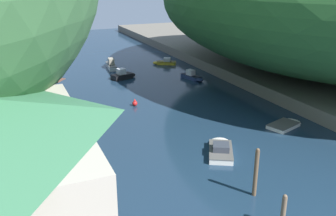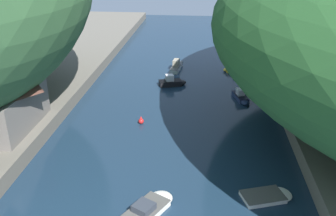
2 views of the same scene
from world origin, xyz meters
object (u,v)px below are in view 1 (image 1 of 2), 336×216
object	(u,v)px
boathouse_shed	(11,99)
boat_far_right_bank	(221,149)
boat_moored_right	(124,75)
channel_buoy_near	(135,103)
boat_near_quay	(164,62)
person_on_quay	(41,135)
boat_small_dinghy	(193,77)
boat_navy_launch	(111,64)
boat_white_cruiser	(286,124)

from	to	relation	value
boathouse_shed	boat_far_right_bank	world-z (taller)	boathouse_shed
boat_moored_right	channel_buoy_near	xyz separation A→B (m)	(-2.45, -12.35, -0.14)
boathouse_shed	channel_buoy_near	world-z (taller)	boathouse_shed
boathouse_shed	boat_near_quay	distance (m)	34.30
boat_far_right_bank	person_on_quay	bearing A→B (deg)	-166.42
boat_far_right_bank	boathouse_shed	bearing A→B (deg)	179.18
boat_moored_right	boat_small_dinghy	bearing A→B (deg)	46.51
boat_far_right_bank	person_on_quay	size ratio (longest dim) A/B	3.09
boat_navy_launch	boat_far_right_bank	distance (m)	34.36
boathouse_shed	boat_white_cruiser	bearing A→B (deg)	-15.17
boat_small_dinghy	channel_buoy_near	xyz separation A→B (m)	(-11.55, -7.89, -0.05)
boat_moored_right	person_on_quay	distance (m)	26.68
boat_small_dinghy	channel_buoy_near	world-z (taller)	boat_small_dinghy
boat_navy_launch	person_on_quay	world-z (taller)	person_on_quay
boathouse_shed	boat_white_cruiser	xyz separation A→B (m)	(25.21, -6.84, -3.95)
boat_navy_launch	boat_moored_right	bearing A→B (deg)	-83.63
boathouse_shed	boat_far_right_bank	distance (m)	18.99
boathouse_shed	boat_navy_launch	xyz separation A→B (m)	(15.57, 25.04, -3.64)
boathouse_shed	boat_moored_right	distance (m)	23.69
boathouse_shed	boat_navy_launch	size ratio (longest dim) A/B	1.62
boathouse_shed	boat_navy_launch	bearing A→B (deg)	58.13
boat_moored_right	person_on_quay	xyz separation A→B (m)	(-13.69, -22.81, 2.00)
boathouse_shed	boat_white_cruiser	distance (m)	26.42
boat_navy_launch	boat_far_right_bank	xyz separation A→B (m)	(0.54, -34.36, -0.17)
boat_white_cruiser	boat_moored_right	world-z (taller)	boat_moored_right
boat_navy_launch	channel_buoy_near	distance (m)	20.06
boat_navy_launch	channel_buoy_near	bearing A→B (deg)	-90.63
boathouse_shed	boat_near_quay	bearing A→B (deg)	43.89
boat_near_quay	boathouse_shed	bearing A→B (deg)	163.36
boat_moored_right	boat_white_cruiser	bearing A→B (deg)	4.25
boat_small_dinghy	person_on_quay	distance (m)	29.34
boathouse_shed	boat_moored_right	xyz separation A→B (m)	(15.57, 17.48, -3.65)
boathouse_shed	boat_small_dinghy	size ratio (longest dim) A/B	2.24
boat_near_quay	channel_buoy_near	xyz separation A→B (m)	(-11.45, -18.50, -0.01)
boathouse_shed	boat_near_quay	xyz separation A→B (m)	(24.57, 23.64, -3.78)
boat_small_dinghy	channel_buoy_near	size ratio (longest dim) A/B	4.79
boat_white_cruiser	boat_navy_launch	xyz separation A→B (m)	(-9.65, 31.88, 0.31)
boat_moored_right	boat_navy_launch	xyz separation A→B (m)	(0.00, 7.56, 0.01)
boat_far_right_bank	channel_buoy_near	size ratio (longest dim) A/B	5.77
boat_small_dinghy	boat_navy_launch	size ratio (longest dim) A/B	0.72
boat_white_cruiser	boat_moored_right	distance (m)	26.16
boathouse_shed	channel_buoy_near	distance (m)	14.59
boat_white_cruiser	person_on_quay	size ratio (longest dim) A/B	2.62
boat_moored_right	boat_navy_launch	world-z (taller)	boat_navy_launch
boat_near_quay	channel_buoy_near	distance (m)	21.76
boat_small_dinghy	boat_navy_launch	world-z (taller)	boat_navy_launch
boat_far_right_bank	channel_buoy_near	distance (m)	14.75
boat_navy_launch	person_on_quay	distance (m)	33.37
boat_small_dinghy	boat_moored_right	size ratio (longest dim) A/B	1.06
boat_navy_launch	boat_white_cruiser	bearing A→B (deg)	-66.79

